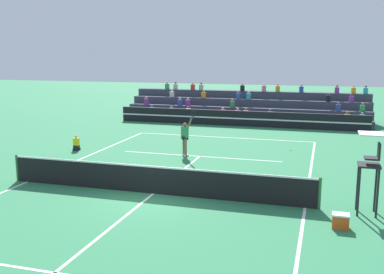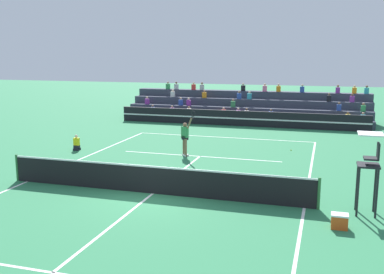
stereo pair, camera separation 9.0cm
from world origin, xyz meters
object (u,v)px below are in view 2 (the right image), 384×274
object	(u,v)px
equipment_cooler	(339,221)
tennis_player	(185,137)
tennis_ball	(291,150)
umpire_chair	(370,163)
ball_kid_courtside	(77,144)

from	to	relation	value
equipment_cooler	tennis_player	bearing A→B (deg)	133.02
tennis_player	tennis_ball	size ratio (longest dim) A/B	35.94
umpire_chair	equipment_cooler	xyz separation A→B (m)	(-0.87, -1.54, -1.49)
tennis_player	tennis_ball	bearing A→B (deg)	28.91
tennis_player	tennis_ball	world-z (taller)	tennis_player
ball_kid_courtside	tennis_ball	bearing A→B (deg)	16.08
tennis_ball	umpire_chair	bearing A→B (deg)	-71.06
tennis_ball	equipment_cooler	world-z (taller)	equipment_cooler
tennis_player	tennis_ball	distance (m)	5.88
umpire_chair	tennis_player	world-z (taller)	umpire_chair
umpire_chair	tennis_ball	world-z (taller)	umpire_chair
tennis_ball	equipment_cooler	xyz separation A→B (m)	(2.27, -10.67, 0.19)
ball_kid_courtside	equipment_cooler	world-z (taller)	ball_kid_courtside
tennis_player	tennis_ball	xyz separation A→B (m)	(5.07, 2.80, -0.95)
tennis_player	ball_kid_courtside	bearing A→B (deg)	-176.23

